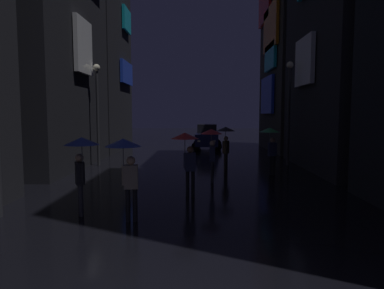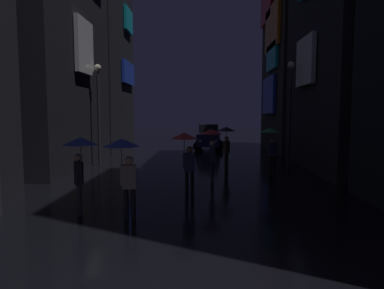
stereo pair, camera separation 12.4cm
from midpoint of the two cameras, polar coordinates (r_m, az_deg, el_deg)
building_right_far at (r=27.18m, az=16.88°, el=14.43°), size 4.25×7.87×14.38m
pedestrian_foreground_right_red at (r=13.64m, az=3.03°, el=0.70°), size 0.90×0.90×2.12m
pedestrian_near_crossing_red at (r=11.11m, az=-1.22°, el=-0.31°), size 0.90×0.90×2.12m
pedestrian_foreground_left_green at (r=15.43m, az=12.72°, el=1.10°), size 0.90×0.90×2.12m
pedestrian_midstreet_left_blue at (r=9.44m, az=-18.35°, el=-1.55°), size 0.90×0.90×2.12m
pedestrian_midstreet_centre_blue at (r=8.66m, az=-11.40°, el=-1.97°), size 0.90×0.90×2.12m
pedestrian_far_right_black at (r=16.08m, az=5.42°, el=1.36°), size 0.90×0.90×2.12m
car_distant at (r=26.56m, az=2.40°, el=1.27°), size 2.38×4.21×1.92m
streetlamp_right_far at (r=18.75m, az=15.69°, el=7.04°), size 0.36×0.36×5.44m
streetlamp_left_far at (r=18.54m, az=-15.68°, el=6.78°), size 0.36×0.36×5.27m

